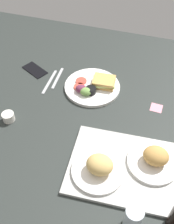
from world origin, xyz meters
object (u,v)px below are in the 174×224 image
object	(u,v)px
serving_tray	(125,168)
fork	(58,78)
bread_plate_far	(99,167)
espresso_cup	(8,117)
knife	(50,82)
plate_with_salad	(93,86)
drinking_glass	(133,219)
sticky_note	(156,108)
cell_phone	(35,70)
bread_plate_near	(154,159)

from	to	relation	value
serving_tray	fork	bearing A→B (deg)	-43.66
bread_plate_far	espresso_cup	xyz separation A→B (cm)	(47.25, -14.87, -2.52)
bread_plate_far	knife	bearing A→B (deg)	-48.80
knife	serving_tray	bearing A→B (deg)	50.07
plate_with_salad	drinking_glass	size ratio (longest dim) A/B	2.37
espresso_cup	sticky_note	bearing A→B (deg)	-156.82
serving_tray	drinking_glass	distance (cm)	22.80
plate_with_salad	espresso_cup	size ratio (longest dim) A/B	5.10
cell_phone	knife	bearing A→B (deg)	177.82
knife	sticky_note	size ratio (longest dim) A/B	3.39
bread_plate_far	plate_with_salad	bearing A→B (deg)	-71.36
espresso_cup	knife	distance (cm)	31.14
bread_plate_near	cell_phone	world-z (taller)	bread_plate_near
drinking_glass	knife	distance (cm)	82.82
fork	espresso_cup	bearing A→B (deg)	-20.24
bread_plate_near	bread_plate_far	bearing A→B (deg)	26.93
drinking_glass	fork	size ratio (longest dim) A/B	0.71
sticky_note	knife	bearing A→B (deg)	-2.44
serving_tray	drinking_glass	world-z (taller)	drinking_glass
serving_tray	plate_with_salad	size ratio (longest dim) A/B	1.58
espresso_cup	cell_phone	size ratio (longest dim) A/B	0.39
serving_tray	knife	bearing A→B (deg)	-39.16
bread_plate_far	drinking_glass	world-z (taller)	drinking_glass
bread_plate_near	espresso_cup	xyz separation A→B (cm)	(67.20, -4.74, -2.37)
drinking_glass	espresso_cup	size ratio (longest dim) A/B	2.15
plate_with_salad	drinking_glass	distance (cm)	70.55
drinking_glass	cell_phone	distance (cm)	95.41
serving_tray	bread_plate_near	world-z (taller)	bread_plate_near
bread_plate_far	cell_phone	bearing A→B (deg)	-45.39
fork	sticky_note	distance (cm)	54.08
espresso_cup	sticky_note	world-z (taller)	espresso_cup
bread_plate_far	fork	distance (cm)	61.12
drinking_glass	fork	distance (cm)	83.92
plate_with_salad	bread_plate_near	bearing A→B (deg)	134.40
fork	knife	size ratio (longest dim) A/B	0.89
drinking_glass	sticky_note	world-z (taller)	drinking_glass
bread_plate_near	bread_plate_far	xyz separation A→B (cm)	(19.95, 10.13, 0.15)
cell_phone	sticky_note	bearing A→B (deg)	-159.89
bread_plate_near	cell_phone	size ratio (longest dim) A/B	1.44
knife	sticky_note	distance (cm)	56.75
serving_tray	bread_plate_far	distance (cm)	11.55
drinking_glass	espresso_cup	distance (cm)	70.72
serving_tray	drinking_glass	bearing A→B (deg)	106.63
bread_plate_far	fork	xyz separation A→B (cm)	(36.35, -48.94, -4.27)
bread_plate_near	espresso_cup	bearing A→B (deg)	-4.03
fork	sticky_note	world-z (taller)	fork
serving_tray	plate_with_salad	world-z (taller)	plate_with_salad
bread_plate_near	fork	world-z (taller)	bread_plate_near
espresso_cup	bread_plate_far	bearing A→B (deg)	162.53
drinking_glass	cell_phone	world-z (taller)	drinking_glass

